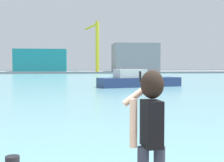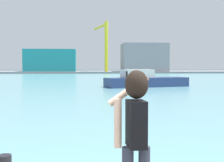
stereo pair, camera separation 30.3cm
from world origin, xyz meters
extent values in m
plane|color=#334751|center=(0.00, 50.00, 0.00)|extent=(220.00, 220.00, 0.00)
cube|color=#6BA8B2|center=(0.00, 52.00, 0.01)|extent=(140.00, 100.00, 0.02)
cube|color=gray|center=(0.00, 92.00, 0.27)|extent=(140.00, 20.00, 0.54)
cube|color=black|center=(0.17, 0.33, 1.59)|extent=(0.22, 0.35, 0.56)
sphere|color=#E0B293|center=(0.17, 0.33, 2.05)|extent=(0.22, 0.22, 0.22)
ellipsoid|color=black|center=(0.17, 0.31, 2.06)|extent=(0.28, 0.26, 0.34)
cylinder|color=#E0B293|center=(-0.05, 0.33, 1.60)|extent=(0.09, 0.09, 0.58)
cylinder|color=#E0B293|center=(0.11, 0.54, 1.97)|extent=(0.53, 0.12, 0.40)
cube|color=black|center=(0.10, 0.66, 2.14)|extent=(0.02, 0.07, 0.14)
cube|color=navy|center=(6.15, 28.99, 0.51)|extent=(9.25, 4.75, 0.98)
cube|color=silver|center=(5.08, 28.69, 1.44)|extent=(3.50, 2.61, 0.88)
cube|color=teal|center=(-10.30, 89.57, 3.73)|extent=(14.67, 9.77, 6.40)
cube|color=gray|center=(17.28, 87.80, 4.63)|extent=(13.01, 9.52, 8.18)
cylinder|color=yellow|center=(5.81, 84.83, 7.66)|extent=(1.00, 1.00, 14.24)
cylinder|color=yellow|center=(4.44, 91.00, 13.98)|extent=(3.42, 12.49, 0.70)
camera|label=1|loc=(-0.74, -3.26, 2.28)|focal=49.66mm
camera|label=2|loc=(-0.44, -3.29, 2.28)|focal=49.66mm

